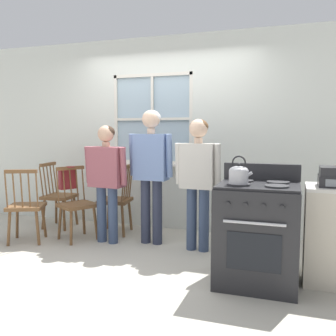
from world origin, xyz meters
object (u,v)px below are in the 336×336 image
at_px(kettle, 239,174).
at_px(side_counter, 336,235).
at_px(person_teen_center, 151,162).
at_px(stove, 257,233).
at_px(person_elderly_left, 106,172).
at_px(person_adult_right, 198,171).
at_px(chair_near_stove, 117,201).
at_px(handbag, 68,179).
at_px(potted_plant, 161,159).
at_px(chair_by_window, 77,205).
at_px(chair_near_wall, 26,207).
at_px(chair_center_cluster, 58,197).

bearing_deg(kettle, side_counter, 24.10).
xyz_separation_m(person_teen_center, stove, (1.36, -0.83, -0.54)).
relative_size(person_elderly_left, person_adult_right, 0.95).
height_order(person_adult_right, kettle, person_adult_right).
height_order(chair_near_stove, person_teen_center, person_teen_center).
bearing_deg(side_counter, kettle, -155.90).
bearing_deg(kettle, chair_near_stove, 145.58).
relative_size(chair_near_stove, person_teen_center, 0.57).
bearing_deg(person_adult_right, handbag, -177.46).
bearing_deg(stove, kettle, -140.94).
distance_m(stove, potted_plant, 2.19).
height_order(person_elderly_left, kettle, person_elderly_left).
relative_size(chair_by_window, chair_near_stove, 1.00).
relative_size(person_adult_right, handbag, 4.99).
distance_m(chair_near_wall, stove, 2.89).
relative_size(chair_near_stove, handbag, 3.05).
bearing_deg(side_counter, handbag, 170.10).
xyz_separation_m(person_teen_center, person_adult_right, (0.61, -0.08, -0.08)).
bearing_deg(side_counter, chair_near_stove, 161.91).
height_order(chair_center_cluster, stove, stove).
bearing_deg(person_teen_center, chair_near_wall, -161.32).
xyz_separation_m(person_teen_center, kettle, (1.20, -0.96, 0.01)).
xyz_separation_m(chair_by_window, chair_near_stove, (0.36, 0.43, 0.00)).
xyz_separation_m(chair_by_window, chair_center_cluster, (-0.59, 0.45, 0.00)).
height_order(chair_center_cluster, side_counter, chair_center_cluster).
height_order(person_adult_right, side_counter, person_adult_right).
relative_size(person_teen_center, stove, 1.52).
height_order(kettle, potted_plant, kettle).
height_order(chair_by_window, handbag, same).
relative_size(kettle, potted_plant, 1.13).
relative_size(person_adult_right, stove, 1.41).
bearing_deg(handbag, chair_near_wall, -126.97).
xyz_separation_m(handbag, side_counter, (3.22, -0.56, -0.31)).
distance_m(person_elderly_left, side_counter, 2.65).
relative_size(chair_center_cluster, handbag, 3.05).
height_order(person_teen_center, kettle, person_teen_center).
distance_m(person_teen_center, side_counter, 2.19).
distance_m(kettle, potted_plant, 2.11).
xyz_separation_m(chair_near_stove, potted_plant, (0.49, 0.40, 0.55)).
distance_m(chair_center_cluster, kettle, 3.09).
bearing_deg(kettle, person_elderly_left, 154.69).
distance_m(chair_near_wall, handbag, 0.63).
bearing_deg(chair_by_window, person_elderly_left, -58.80).
xyz_separation_m(chair_near_wall, potted_plant, (1.38, 1.15, 0.55)).
bearing_deg(person_adult_right, side_counter, -15.10).
height_order(chair_near_stove, potted_plant, potted_plant).
xyz_separation_m(chair_near_stove, stove, (1.98, -1.11, 0.03)).
bearing_deg(handbag, side_counter, -9.90).
bearing_deg(person_elderly_left, chair_near_wall, -155.80).
xyz_separation_m(person_elderly_left, potted_plant, (0.42, 0.83, 0.11)).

